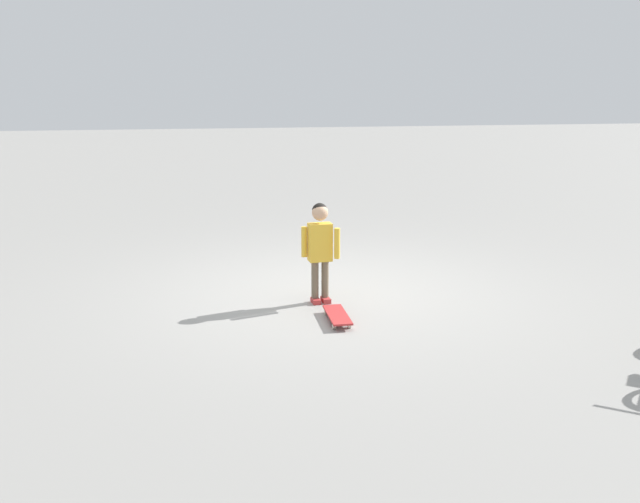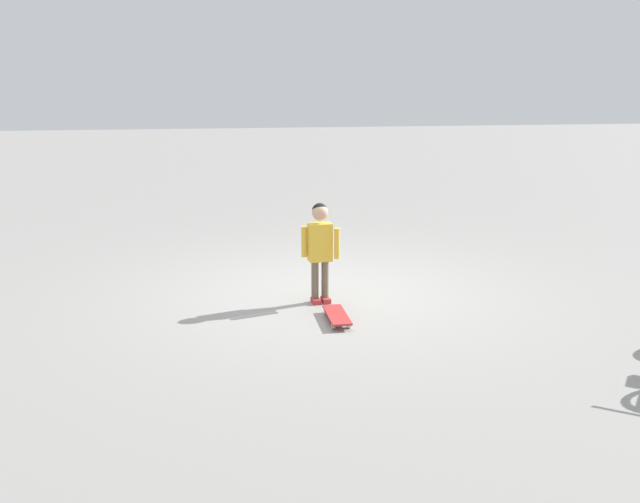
{
  "view_description": "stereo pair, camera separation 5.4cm",
  "coord_description": "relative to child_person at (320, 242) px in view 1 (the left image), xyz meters",
  "views": [
    {
      "loc": [
        1.35,
        7.51,
        2.35
      ],
      "look_at": [
        0.17,
        0.35,
        0.55
      ],
      "focal_mm": 40.27,
      "sensor_mm": 36.0,
      "label": 1
    },
    {
      "loc": [
        1.3,
        7.52,
        2.35
      ],
      "look_at": [
        0.17,
        0.35,
        0.55
      ],
      "focal_mm": 40.27,
      "sensor_mm": 36.0,
      "label": 2
    }
  ],
  "objects": [
    {
      "name": "skateboard",
      "position": [
        -0.07,
        0.63,
        -0.6
      ],
      "size": [
        0.19,
        0.6,
        0.07
      ],
      "color": "#B22D2D",
      "rests_on": "ground"
    },
    {
      "name": "ground_plane",
      "position": [
        -0.17,
        -0.36,
        -0.66
      ],
      "size": [
        50.0,
        50.0,
        0.0
      ],
      "primitive_type": "plane",
      "color": "gray"
    },
    {
      "name": "child_person",
      "position": [
        0.0,
        0.0,
        0.0
      ],
      "size": [
        0.39,
        0.21,
        1.06
      ],
      "color": "brown",
      "rests_on": "ground"
    }
  ]
}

